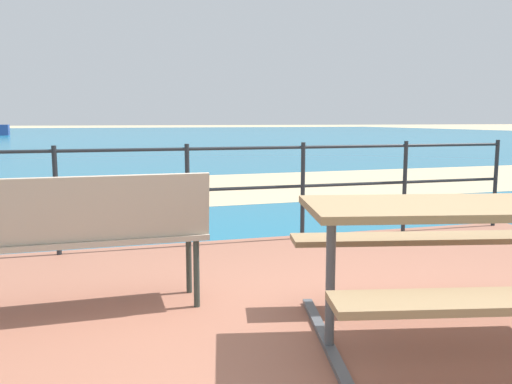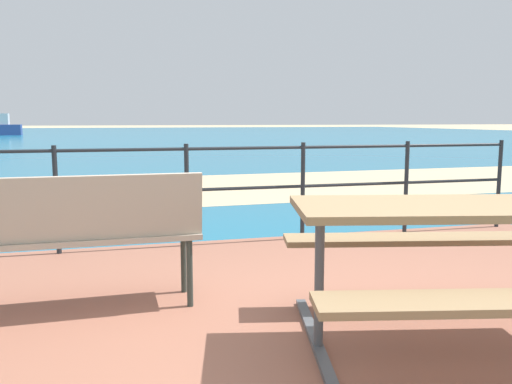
# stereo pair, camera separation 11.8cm
# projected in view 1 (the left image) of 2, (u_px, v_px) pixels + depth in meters

# --- Properties ---
(ground_plane) EXTENTS (240.00, 240.00, 0.00)m
(ground_plane) POSITION_uv_depth(u_px,v_px,m) (363.00, 350.00, 2.94)
(ground_plane) COLOR tan
(patio_paving) EXTENTS (6.40, 5.20, 0.06)m
(patio_paving) POSITION_uv_depth(u_px,v_px,m) (363.00, 344.00, 2.93)
(patio_paving) COLOR #935B47
(patio_paving) RESTS_ON ground
(sea_water) EXTENTS (90.00, 90.00, 0.01)m
(sea_water) POSITION_uv_depth(u_px,v_px,m) (120.00, 136.00, 40.98)
(sea_water) COLOR #196B8E
(sea_water) RESTS_ON ground
(beach_strip) EXTENTS (54.11, 5.94, 0.01)m
(beach_strip) POSITION_uv_depth(u_px,v_px,m) (181.00, 189.00, 9.71)
(beach_strip) COLOR tan
(beach_strip) RESTS_ON ground
(picnic_table) EXTENTS (1.98, 1.76, 0.78)m
(picnic_table) POSITION_uv_depth(u_px,v_px,m) (469.00, 239.00, 2.77)
(picnic_table) COLOR #8C704C
(picnic_table) RESTS_ON patio_paving
(park_bench) EXTENTS (1.68, 0.43, 0.89)m
(park_bench) POSITION_uv_depth(u_px,v_px,m) (71.00, 229.00, 3.22)
(park_bench) COLOR tan
(park_bench) RESTS_ON patio_paving
(railing_fence) EXTENTS (5.94, 0.04, 0.99)m
(railing_fence) POSITION_uv_depth(u_px,v_px,m) (247.00, 180.00, 5.18)
(railing_fence) COLOR #1E2328
(railing_fence) RESTS_ON patio_paving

